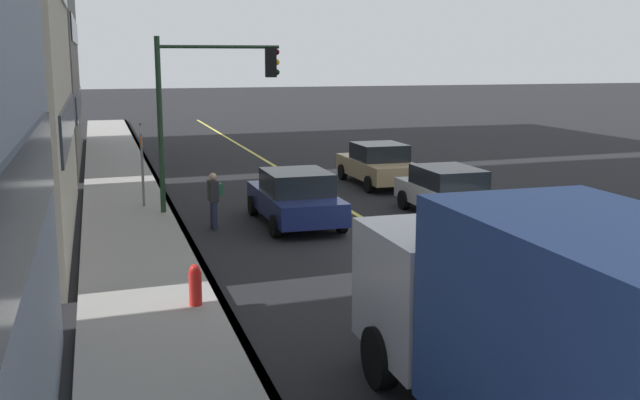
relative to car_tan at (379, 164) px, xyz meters
name	(u,v)px	position (x,y,z in m)	size (l,w,h in m)	color
ground	(403,242)	(-8.55, 2.62, -0.77)	(200.00, 200.00, 0.00)	black
sidewalk_slab	(141,259)	(-8.55, 9.24, -0.70)	(80.00, 2.73, 0.15)	gray
curb_edge	(196,255)	(-8.55, 7.95, -0.70)	(80.00, 0.16, 0.15)	slate
lane_stripe_center	(403,242)	(-8.55, 2.62, -0.77)	(80.00, 0.16, 0.01)	#D8CC4C
car_tan	(379,164)	(0.00, 0.00, 0.00)	(4.57, 2.06, 1.56)	tan
car_white	(450,192)	(-6.03, 0.03, -0.02)	(4.68, 1.94, 1.47)	silver
car_navy	(295,197)	(-5.64, 4.72, 0.01)	(4.50, 2.07, 1.56)	navy
truck_blue	(587,351)	(-19.62, 5.20, 0.87)	(7.95, 2.53, 3.07)	silver
pedestrian_with_backpack	(214,197)	(-5.58, 7.04, 0.14)	(0.40, 0.40, 1.58)	#262D4C
traffic_light_mast	(208,94)	(-3.58, 6.84, 2.88)	(0.28, 3.70, 5.32)	#1E3823
street_sign_post	(142,159)	(-2.47, 8.78, 0.85)	(0.60, 0.08, 2.75)	slate
fire_hydrant	(195,289)	(-12.48, 8.47, -0.31)	(0.24, 0.24, 0.94)	red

